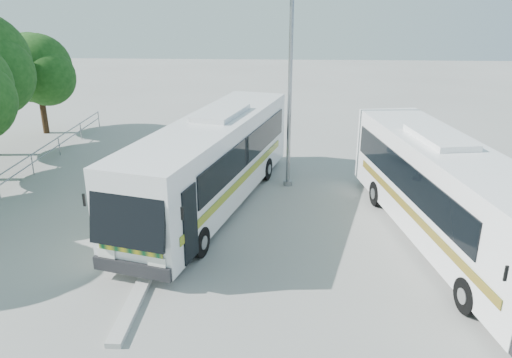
# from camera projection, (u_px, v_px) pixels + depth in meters

# --- Properties ---
(ground) EXTENTS (100.00, 100.00, 0.00)m
(ground) POSITION_uv_depth(u_px,v_px,m) (232.00, 237.00, 17.51)
(ground) COLOR #9A9A95
(ground) RESTS_ON ground
(kerb_divider) EXTENTS (0.40, 16.00, 0.15)m
(kerb_divider) POSITION_uv_depth(u_px,v_px,m) (178.00, 211.00, 19.47)
(kerb_divider) COLOR #B2B2AD
(kerb_divider) RESTS_ON ground
(railing) EXTENTS (0.06, 22.00, 1.00)m
(railing) POSITION_uv_depth(u_px,v_px,m) (10.00, 174.00, 21.48)
(railing) COLOR gray
(railing) RESTS_ON ground
(tree_far_e) EXTENTS (4.54, 4.28, 5.92)m
(tree_far_e) POSITION_uv_depth(u_px,v_px,m) (38.00, 69.00, 29.20)
(tree_far_e) COLOR #382314
(tree_far_e) RESTS_ON ground
(coach_main) EXTENTS (5.61, 12.77, 3.48)m
(coach_main) POSITION_uv_depth(u_px,v_px,m) (212.00, 161.00, 19.46)
(coach_main) COLOR silver
(coach_main) RESTS_ON ground
(coach_adjacent) EXTENTS (4.34, 12.41, 3.38)m
(coach_adjacent) POSITION_uv_depth(u_px,v_px,m) (447.00, 193.00, 16.47)
(coach_adjacent) COLOR white
(coach_adjacent) RESTS_ON ground
(lamppost) EXTENTS (2.12, 0.39, 8.64)m
(lamppost) POSITION_uv_depth(u_px,v_px,m) (290.00, 78.00, 20.60)
(lamppost) COLOR gray
(lamppost) RESTS_ON ground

